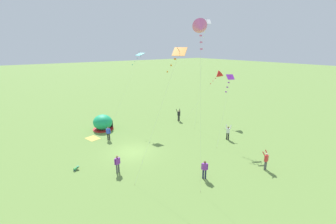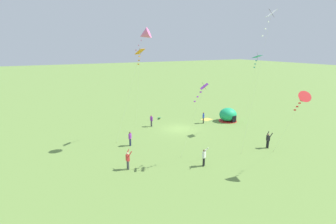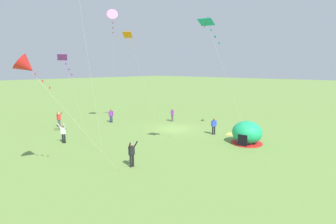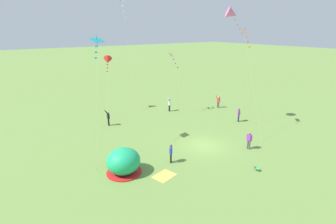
{
  "view_description": "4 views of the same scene",
  "coord_description": "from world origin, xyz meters",
  "px_view_note": "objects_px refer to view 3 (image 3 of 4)",
  "views": [
    {
      "loc": [
        20.51,
        -9.95,
        11.2
      ],
      "look_at": [
        -1.11,
        5.65,
        3.37
      ],
      "focal_mm": 24.0,
      "sensor_mm": 36.0,
      "label": 1
    },
    {
      "loc": [
        17.93,
        30.51,
        11.42
      ],
      "look_at": [
        2.95,
        2.09,
        3.32
      ],
      "focal_mm": 28.0,
      "sensor_mm": 36.0,
      "label": 2
    },
    {
      "loc": [
        -19.14,
        22.08,
        6.88
      ],
      "look_at": [
        -1.88,
        3.18,
        2.57
      ],
      "focal_mm": 28.0,
      "sensor_mm": 36.0,
      "label": 3
    },
    {
      "loc": [
        -16.63,
        -17.26,
        11.12
      ],
      "look_at": [
        -0.86,
        4.99,
        2.37
      ],
      "focal_mm": 28.0,
      "sensor_mm": 36.0,
      "label": 4
    }
  ],
  "objects_px": {
    "person_center_field": "(111,115)",
    "person_watching_sky": "(214,125)",
    "person_near_tent": "(132,153)",
    "popup_tent": "(247,133)",
    "person_far_back": "(172,114)",
    "person_flying_kite": "(59,119)",
    "kite_purple": "(64,61)",
    "kite_orange": "(129,37)",
    "kite_teal": "(208,26)",
    "person_arms_raised": "(63,133)",
    "toddler_crawling": "(203,120)",
    "kite_red": "(26,66)",
    "kite_pink": "(112,17)"
  },
  "relations": [
    {
      "from": "person_center_field",
      "to": "kite_teal",
      "type": "xyz_separation_m",
      "value": [
        -16.38,
        2.87,
        8.9
      ]
    },
    {
      "from": "kite_purple",
      "to": "kite_pink",
      "type": "height_order",
      "value": "kite_pink"
    },
    {
      "from": "person_flying_kite",
      "to": "kite_teal",
      "type": "height_order",
      "value": "kite_teal"
    },
    {
      "from": "popup_tent",
      "to": "person_far_back",
      "type": "distance_m",
      "value": 12.13
    },
    {
      "from": "person_watching_sky",
      "to": "kite_orange",
      "type": "distance_m",
      "value": 14.68
    },
    {
      "from": "person_arms_raised",
      "to": "person_center_field",
      "type": "bearing_deg",
      "value": -62.04
    },
    {
      "from": "person_center_field",
      "to": "popup_tent",
      "type": "bearing_deg",
      "value": -170.72
    },
    {
      "from": "person_watching_sky",
      "to": "person_far_back",
      "type": "xyz_separation_m",
      "value": [
        7.68,
        -2.16,
        0.0
      ]
    },
    {
      "from": "popup_tent",
      "to": "kite_orange",
      "type": "xyz_separation_m",
      "value": [
        15.02,
        1.31,
        9.52
      ]
    },
    {
      "from": "person_arms_raised",
      "to": "person_near_tent",
      "type": "bearing_deg",
      "value": -177.28
    },
    {
      "from": "person_center_field",
      "to": "person_watching_sky",
      "type": "bearing_deg",
      "value": -164.53
    },
    {
      "from": "person_watching_sky",
      "to": "popup_tent",
      "type": "bearing_deg",
      "value": 168.81
    },
    {
      "from": "person_flying_kite",
      "to": "kite_pink",
      "type": "bearing_deg",
      "value": -128.97
    },
    {
      "from": "kite_orange",
      "to": "popup_tent",
      "type": "bearing_deg",
      "value": -175.01
    },
    {
      "from": "person_flying_kite",
      "to": "person_watching_sky",
      "type": "bearing_deg",
      "value": -148.66
    },
    {
      "from": "kite_orange",
      "to": "person_flying_kite",
      "type": "bearing_deg",
      "value": 58.81
    },
    {
      "from": "popup_tent",
      "to": "kite_purple",
      "type": "height_order",
      "value": "kite_purple"
    },
    {
      "from": "person_arms_raised",
      "to": "kite_teal",
      "type": "distance_m",
      "value": 15.85
    },
    {
      "from": "popup_tent",
      "to": "person_center_field",
      "type": "bearing_deg",
      "value": 9.28
    },
    {
      "from": "kite_pink",
      "to": "popup_tent",
      "type": "bearing_deg",
      "value": -167.39
    },
    {
      "from": "person_center_field",
      "to": "kite_red",
      "type": "height_order",
      "value": "kite_red"
    },
    {
      "from": "person_arms_raised",
      "to": "toddler_crawling",
      "type": "bearing_deg",
      "value": -101.6
    },
    {
      "from": "person_arms_raised",
      "to": "kite_teal",
      "type": "bearing_deg",
      "value": -154.62
    },
    {
      "from": "kite_teal",
      "to": "kite_orange",
      "type": "height_order",
      "value": "kite_orange"
    },
    {
      "from": "kite_pink",
      "to": "person_near_tent",
      "type": "bearing_deg",
      "value": 148.02
    },
    {
      "from": "person_far_back",
      "to": "person_flying_kite",
      "type": "bearing_deg",
      "value": 56.43
    },
    {
      "from": "toddler_crawling",
      "to": "person_watching_sky",
      "type": "xyz_separation_m",
      "value": [
        -4.96,
        5.15,
        0.79
      ]
    },
    {
      "from": "kite_purple",
      "to": "popup_tent",
      "type": "bearing_deg",
      "value": -139.61
    },
    {
      "from": "person_far_back",
      "to": "kite_purple",
      "type": "relative_size",
      "value": 0.21
    },
    {
      "from": "kite_purple",
      "to": "kite_teal",
      "type": "bearing_deg",
      "value": -156.91
    },
    {
      "from": "person_arms_raised",
      "to": "person_far_back",
      "type": "xyz_separation_m",
      "value": [
        -0.82,
        -14.26,
        -0.03
      ]
    },
    {
      "from": "person_watching_sky",
      "to": "person_arms_raised",
      "type": "distance_m",
      "value": 14.79
    },
    {
      "from": "person_far_back",
      "to": "kite_purple",
      "type": "distance_m",
      "value": 15.22
    },
    {
      "from": "person_near_tent",
      "to": "kite_red",
      "type": "xyz_separation_m",
      "value": [
        2.68,
        5.45,
        5.99
      ]
    },
    {
      "from": "person_flying_kite",
      "to": "person_center_field",
      "type": "xyz_separation_m",
      "value": [
        -2.28,
        -5.72,
        -0.03
      ]
    },
    {
      "from": "person_flying_kite",
      "to": "person_near_tent",
      "type": "height_order",
      "value": "same"
    },
    {
      "from": "person_far_back",
      "to": "kite_orange",
      "type": "distance_m",
      "value": 10.97
    },
    {
      "from": "popup_tent",
      "to": "person_flying_kite",
      "type": "bearing_deg",
      "value": 23.71
    },
    {
      "from": "person_arms_raised",
      "to": "kite_orange",
      "type": "xyz_separation_m",
      "value": [
        2.44,
        -9.99,
        9.52
      ]
    },
    {
      "from": "toddler_crawling",
      "to": "person_flying_kite",
      "type": "height_order",
      "value": "person_flying_kite"
    },
    {
      "from": "kite_orange",
      "to": "person_center_field",
      "type": "bearing_deg",
      "value": 35.55
    },
    {
      "from": "person_watching_sky",
      "to": "person_near_tent",
      "type": "bearing_deg",
      "value": 93.68
    },
    {
      "from": "person_watching_sky",
      "to": "toddler_crawling",
      "type": "bearing_deg",
      "value": -46.13
    },
    {
      "from": "person_watching_sky",
      "to": "person_near_tent",
      "type": "height_order",
      "value": "person_near_tent"
    },
    {
      "from": "person_flying_kite",
      "to": "kite_orange",
      "type": "bearing_deg",
      "value": -121.19
    },
    {
      "from": "person_arms_raised",
      "to": "person_flying_kite",
      "type": "xyz_separation_m",
      "value": [
        6.8,
        -2.79,
        -0.0
      ]
    },
    {
      "from": "person_center_field",
      "to": "kite_orange",
      "type": "height_order",
      "value": "kite_orange"
    },
    {
      "from": "person_watching_sky",
      "to": "person_flying_kite",
      "type": "relative_size",
      "value": 0.91
    },
    {
      "from": "kite_teal",
      "to": "kite_red",
      "type": "xyz_separation_m",
      "value": [
        5.3,
        10.64,
        -2.88
      ]
    },
    {
      "from": "person_near_tent",
      "to": "person_far_back",
      "type": "bearing_deg",
      "value": -58.64
    }
  ]
}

